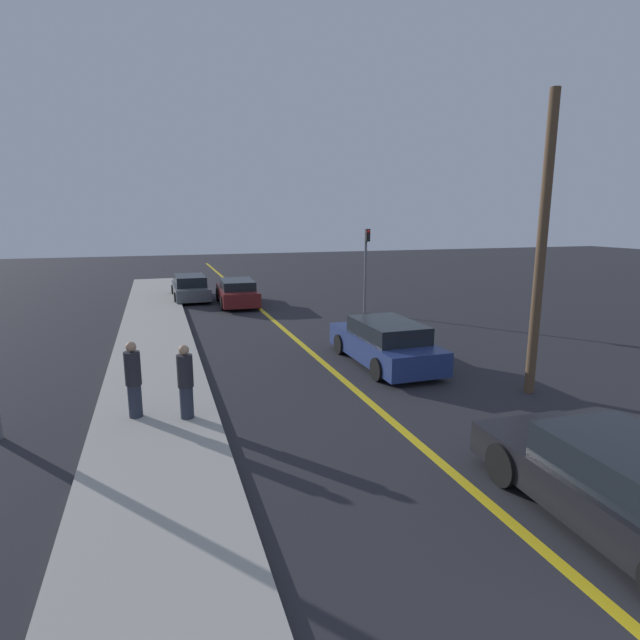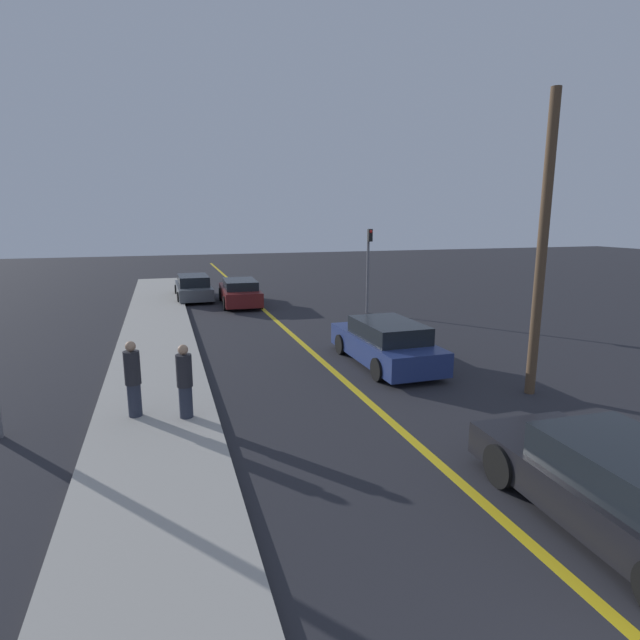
% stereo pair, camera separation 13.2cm
% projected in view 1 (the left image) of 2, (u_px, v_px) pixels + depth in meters
% --- Properties ---
extents(road_center_line, '(0.20, 60.00, 0.01)m').
position_uv_depth(road_center_line, '(281.00, 326.00, 20.17)').
color(road_center_line, gold).
rests_on(road_center_line, ground_plane).
extents(sidewalk_left, '(2.58, 35.33, 0.14)m').
position_uv_depth(sidewalk_left, '(155.00, 335.00, 18.36)').
color(sidewalk_left, '#ADA89E').
rests_on(sidewalk_left, ground_plane).
extents(car_near_right_lane, '(2.16, 4.79, 1.27)m').
position_uv_depth(car_near_right_lane, '(630.00, 490.00, 6.89)').
color(car_near_right_lane, black).
rests_on(car_near_right_lane, ground_plane).
extents(car_ahead_center, '(1.95, 4.63, 1.34)m').
position_uv_depth(car_ahead_center, '(385.00, 343.00, 14.87)').
color(car_ahead_center, navy).
rests_on(car_ahead_center, ground_plane).
extents(car_far_distant, '(2.03, 4.78, 1.28)m').
position_uv_depth(car_far_distant, '(237.00, 292.00, 25.07)').
color(car_far_distant, maroon).
rests_on(car_far_distant, ground_plane).
extents(car_parked_left_lot, '(1.89, 4.75, 1.30)m').
position_uv_depth(car_parked_left_lot, '(190.00, 288.00, 26.78)').
color(car_parked_left_lot, '#4C5156').
rests_on(car_parked_left_lot, ground_plane).
extents(pedestrian_near_curb, '(0.33, 0.33, 1.59)m').
position_uv_depth(pedestrian_near_curb, '(186.00, 382.00, 10.46)').
color(pedestrian_near_curb, '#282D3D').
rests_on(pedestrian_near_curb, sidewalk_left).
extents(pedestrian_mid_group, '(0.33, 0.33, 1.65)m').
position_uv_depth(pedestrian_mid_group, '(133.00, 380.00, 10.51)').
color(pedestrian_mid_group, '#282D3D').
rests_on(pedestrian_mid_group, sidewalk_left).
extents(traffic_light, '(0.18, 0.40, 3.83)m').
position_uv_depth(traffic_light, '(366.00, 262.00, 22.48)').
color(traffic_light, slate).
rests_on(traffic_light, ground_plane).
extents(utility_pole, '(0.24, 0.24, 7.18)m').
position_uv_depth(utility_pole, '(541.00, 249.00, 11.86)').
color(utility_pole, brown).
rests_on(utility_pole, ground_plane).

